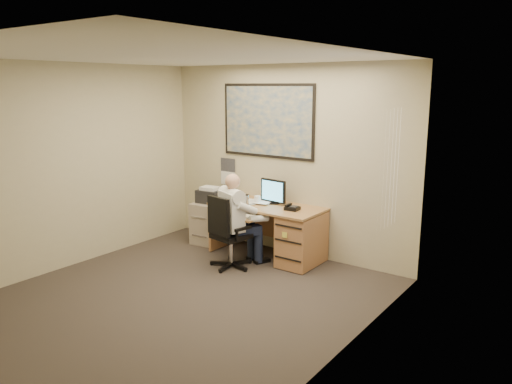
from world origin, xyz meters
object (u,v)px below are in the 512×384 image
Objects in this scene: person at (232,221)px; desk at (287,230)px; office_chair at (230,247)px; filing_cabinet at (211,218)px.

desk is at bearing 73.98° from person.
office_chair is (-0.47, -0.69, -0.15)m from desk.
desk is 1.42m from filing_cabinet.
person reaches higher than office_chair.
person is (0.93, -0.63, 0.26)m from filing_cabinet.
filing_cabinet is (-1.41, 0.02, -0.06)m from desk.
filing_cabinet is 0.89× the size of office_chair.
desk reaches higher than filing_cabinet.
desk is 0.81m from person.
desk is 0.85m from office_chair.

